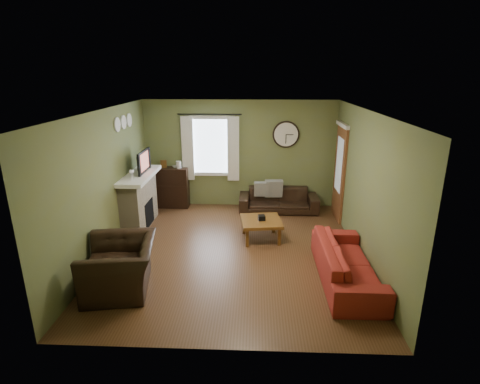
{
  "coord_description": "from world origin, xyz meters",
  "views": [
    {
      "loc": [
        0.39,
        -6.32,
        3.23
      ],
      "look_at": [
        0.1,
        0.4,
        1.05
      ],
      "focal_mm": 28.0,
      "sensor_mm": 36.0,
      "label": 1
    }
  ],
  "objects_px": {
    "sofa_red": "(347,263)",
    "sofa_brown": "(278,200)",
    "armchair": "(120,266)",
    "bookshelf": "(171,187)",
    "coffee_table": "(261,229)"
  },
  "relations": [
    {
      "from": "sofa_red",
      "to": "sofa_brown",
      "type": "bearing_deg",
      "value": 16.36
    },
    {
      "from": "sofa_brown",
      "to": "sofa_red",
      "type": "relative_size",
      "value": 0.89
    },
    {
      "from": "sofa_brown",
      "to": "armchair",
      "type": "height_order",
      "value": "armchair"
    },
    {
      "from": "sofa_brown",
      "to": "armchair",
      "type": "distance_m",
      "value": 4.39
    },
    {
      "from": "armchair",
      "to": "sofa_brown",
      "type": "bearing_deg",
      "value": 133.35
    },
    {
      "from": "sofa_red",
      "to": "armchair",
      "type": "bearing_deg",
      "value": 96.5
    },
    {
      "from": "sofa_red",
      "to": "armchair",
      "type": "distance_m",
      "value": 3.56
    },
    {
      "from": "sofa_red",
      "to": "armchair",
      "type": "xyz_separation_m",
      "value": [
        -3.53,
        -0.4,
        0.08
      ]
    },
    {
      "from": "bookshelf",
      "to": "coffee_table",
      "type": "distance_m",
      "value": 2.86
    },
    {
      "from": "armchair",
      "to": "coffee_table",
      "type": "xyz_separation_m",
      "value": [
        2.18,
        1.9,
        -0.18
      ]
    },
    {
      "from": "sofa_brown",
      "to": "bookshelf",
      "type": "bearing_deg",
      "value": 175.9
    },
    {
      "from": "bookshelf",
      "to": "coffee_table",
      "type": "xyz_separation_m",
      "value": [
        2.19,
        -1.82,
        -0.29
      ]
    },
    {
      "from": "bookshelf",
      "to": "sofa_brown",
      "type": "xyz_separation_m",
      "value": [
        2.63,
        -0.19,
        -0.22
      ]
    },
    {
      "from": "sofa_red",
      "to": "coffee_table",
      "type": "bearing_deg",
      "value": 42.17
    },
    {
      "from": "bookshelf",
      "to": "armchair",
      "type": "distance_m",
      "value": 3.72
    }
  ]
}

